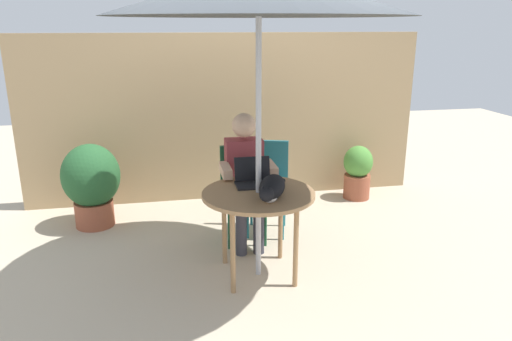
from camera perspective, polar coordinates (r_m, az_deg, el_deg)
ground_plane at (r=4.14m, az=0.27°, el=-12.08°), size 14.00×14.00×0.00m
fence_back at (r=5.64m, az=-3.61°, el=6.18°), size 4.59×0.08×1.92m
patio_table at (r=3.87m, az=0.28°, el=-3.56°), size 0.90×0.90×0.73m
chair_occupied at (r=4.62m, az=-1.59°, el=-1.71°), size 0.40×0.40×0.90m
chair_empty at (r=4.80m, az=1.36°, el=-0.99°), size 0.50×0.50×0.90m
person_seated at (r=4.42m, az=-1.27°, el=-0.28°), size 0.48×0.48×1.24m
laptop at (r=4.02m, az=-0.38°, el=-0.72°), size 0.30×0.25×0.21m
cat at (r=3.68m, az=1.86°, el=-2.12°), size 0.36×0.60×0.17m
potted_plant_near_fence at (r=5.85m, az=11.90°, el=-0.08°), size 0.34×0.34×0.64m
potted_plant_by_chair at (r=5.17m, az=-18.85°, el=-1.24°), size 0.58×0.58×0.86m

